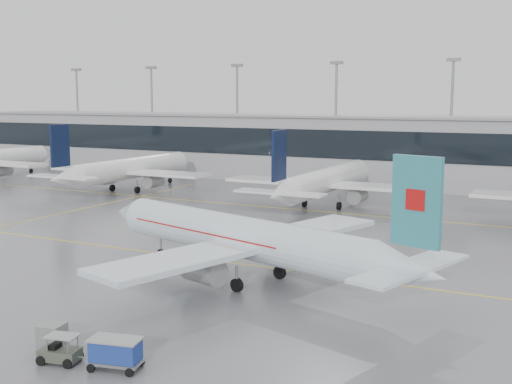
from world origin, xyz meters
The scene contains 14 objects.
ground centered at (0.00, 0.00, 0.00)m, with size 320.00×320.00×0.00m, color slate.
taxi_line_main centered at (0.00, 0.00, 0.01)m, with size 120.00×0.25×0.01m, color yellow.
taxi_line_north centered at (0.00, 30.00, 0.01)m, with size 120.00×0.25×0.01m, color yellow.
taxi_line_cross centered at (-30.00, 15.00, 0.01)m, with size 0.25×60.00×0.01m, color yellow.
terminal centered at (0.00, 62.00, 6.00)m, with size 180.00×15.00×12.00m, color #9A9A9E.
terminal_glass centered at (0.00, 54.45, 7.50)m, with size 180.00×0.20×5.00m, color black.
terminal_roof centered at (0.00, 62.00, 12.20)m, with size 182.00×16.00×0.40m, color gray.
light_masts centered at (0.00, 68.00, 13.34)m, with size 156.40×1.00×22.60m.
air_canada_jet centered at (7.94, -4.96, 3.72)m, with size 36.43×29.83×11.72m.
parked_jet_b centered at (-35.00, 33.69, 3.71)m, with size 29.64×36.96×11.72m.
parked_jet_c centered at (0.00, 33.69, 3.71)m, with size 29.64×36.96×11.72m.
baggage_tug centered at (5.83, -24.86, 0.60)m, with size 3.59×1.94×1.70m.
baggage_cart centered at (9.35, -24.07, 1.08)m, with size 3.26×2.26×1.84m.
gse_unit centered at (3.64, -23.23, 0.74)m, with size 1.48×1.38×1.48m, color gray.
Camera 1 is at (32.42, -51.60, 15.41)m, focal length 45.00 mm.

